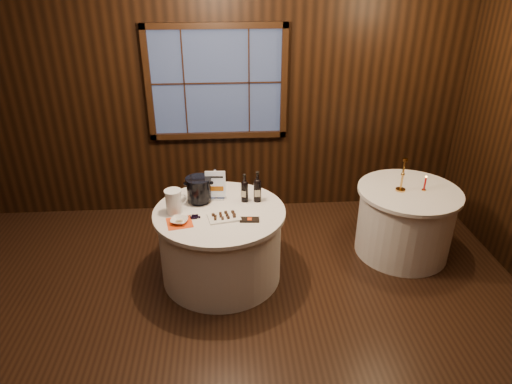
{
  "coord_description": "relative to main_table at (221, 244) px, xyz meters",
  "views": [
    {
      "loc": [
        0.08,
        -2.85,
        2.92
      ],
      "look_at": [
        0.35,
        0.9,
        1.01
      ],
      "focal_mm": 32.0,
      "sensor_mm": 36.0,
      "label": 1
    }
  ],
  "objects": [
    {
      "name": "brass_candlestick",
      "position": [
        1.89,
        0.3,
        0.51
      ],
      "size": [
        0.1,
        0.1,
        0.36
      ],
      "color": "gold",
      "rests_on": "side_table"
    },
    {
      "name": "main_table",
      "position": [
        0.0,
        0.0,
        0.0
      ],
      "size": [
        1.28,
        1.28,
        0.77
      ],
      "color": "white",
      "rests_on": "ground"
    },
    {
      "name": "glass_pitcher",
      "position": [
        -0.43,
        -0.01,
        0.5
      ],
      "size": [
        0.22,
        0.16,
        0.23
      ],
      "rotation": [
        0.0,
        0.0,
        0.4
      ],
      "color": "white",
      "rests_on": "main_table"
    },
    {
      "name": "cracker_bowl",
      "position": [
        -0.36,
        -0.21,
        0.41
      ],
      "size": [
        0.19,
        0.19,
        0.04
      ],
      "primitive_type": "imported",
      "rotation": [
        0.0,
        0.0,
        -0.2
      ],
      "color": "white",
      "rests_on": "orange_napkin"
    },
    {
      "name": "grape_bunch",
      "position": [
        -0.23,
        -0.13,
        0.4
      ],
      "size": [
        0.15,
        0.06,
        0.04
      ],
      "rotation": [
        0.0,
        0.0,
        -0.06
      ],
      "color": "black",
      "rests_on": "main_table"
    },
    {
      "name": "ground",
      "position": [
        0.0,
        -1.0,
        -0.39
      ],
      "size": [
        6.0,
        6.0,
        0.0
      ],
      "primitive_type": "plane",
      "color": "black",
      "rests_on": "ground"
    },
    {
      "name": "red_candle",
      "position": [
        2.14,
        0.28,
        0.45
      ],
      "size": [
        0.05,
        0.05,
        0.17
      ],
      "color": "gold",
      "rests_on": "side_table"
    },
    {
      "name": "chocolate_plate",
      "position": [
        0.04,
        -0.15,
        0.4
      ],
      "size": [
        0.33,
        0.25,
        0.04
      ],
      "rotation": [
        0.0,
        0.0,
        0.2
      ],
      "color": "white",
      "rests_on": "main_table"
    },
    {
      "name": "back_wall",
      "position": [
        0.0,
        1.48,
        1.16
      ],
      "size": [
        6.0,
        0.1,
        3.0
      ],
      "color": "black",
      "rests_on": "ground"
    },
    {
      "name": "port_bottle_left",
      "position": [
        0.25,
        0.17,
        0.51
      ],
      "size": [
        0.07,
        0.08,
        0.3
      ],
      "rotation": [
        0.0,
        0.0,
        -0.42
      ],
      "color": "black",
      "rests_on": "main_table"
    },
    {
      "name": "chocolate_box",
      "position": [
        0.28,
        -0.21,
        0.39
      ],
      "size": [
        0.19,
        0.1,
        0.01
      ],
      "primitive_type": "cube",
      "rotation": [
        0.0,
        0.0,
        -0.07
      ],
      "color": "black",
      "rests_on": "main_table"
    },
    {
      "name": "ice_bucket",
      "position": [
        -0.2,
        0.19,
        0.52
      ],
      "size": [
        0.26,
        0.26,
        0.26
      ],
      "color": "black",
      "rests_on": "main_table"
    },
    {
      "name": "sign_stand",
      "position": [
        -0.03,
        0.24,
        0.49
      ],
      "size": [
        0.2,
        0.11,
        0.32
      ],
      "rotation": [
        0.0,
        0.0,
        -0.06
      ],
      "color": "#B8B8C0",
      "rests_on": "main_table"
    },
    {
      "name": "port_bottle_right",
      "position": [
        0.38,
        0.17,
        0.52
      ],
      "size": [
        0.08,
        0.08,
        0.32
      ],
      "rotation": [
        0.0,
        0.0,
        -0.09
      ],
      "color": "black",
      "rests_on": "main_table"
    },
    {
      "name": "side_table",
      "position": [
        2.0,
        0.3,
        0.0
      ],
      "size": [
        1.08,
        1.08,
        0.77
      ],
      "color": "white",
      "rests_on": "ground"
    },
    {
      "name": "orange_napkin",
      "position": [
        -0.36,
        -0.21,
        0.38
      ],
      "size": [
        0.27,
        0.27,
        0.0
      ],
      "primitive_type": "cube",
      "rotation": [
        0.0,
        0.0,
        0.21
      ],
      "color": "#DF4412",
      "rests_on": "main_table"
    }
  ]
}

